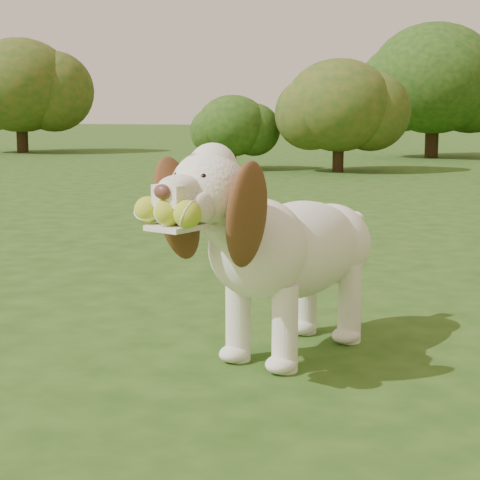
# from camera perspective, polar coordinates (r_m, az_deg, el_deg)

# --- Properties ---
(ground) EXTENTS (80.00, 80.00, 0.00)m
(ground) POSITION_cam_1_polar(r_m,az_deg,el_deg) (3.67, 12.45, -6.01)
(ground) COLOR #214213
(ground) RESTS_ON ground
(dog) EXTENTS (0.75, 1.26, 0.85)m
(dog) POSITION_cam_1_polar(r_m,az_deg,el_deg) (3.06, 2.98, -0.23)
(dog) COLOR white
(dog) RESTS_ON ground
(shrub_a) EXTENTS (1.12, 1.12, 1.16)m
(shrub_a) POSITION_cam_1_polar(r_m,az_deg,el_deg) (12.58, -0.53, 8.12)
(shrub_a) COLOR #382314
(shrub_a) RESTS_ON ground
(shrub_g) EXTENTS (2.34, 2.34, 2.43)m
(shrub_g) POSITION_cam_1_polar(r_m,az_deg,el_deg) (18.01, -15.38, 10.56)
(shrub_g) COLOR #382314
(shrub_g) RESTS_ON ground
(shrub_i) EXTENTS (2.48, 2.48, 2.57)m
(shrub_i) POSITION_cam_1_polar(r_m,az_deg,el_deg) (16.05, 13.64, 11.10)
(shrub_i) COLOR #382314
(shrub_i) RESTS_ON ground
(shrub_b) EXTENTS (1.63, 1.63, 1.69)m
(shrub_b) POSITION_cam_1_polar(r_m,az_deg,el_deg) (12.25, 7.06, 9.48)
(shrub_b) COLOR #382314
(shrub_b) RESTS_ON ground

